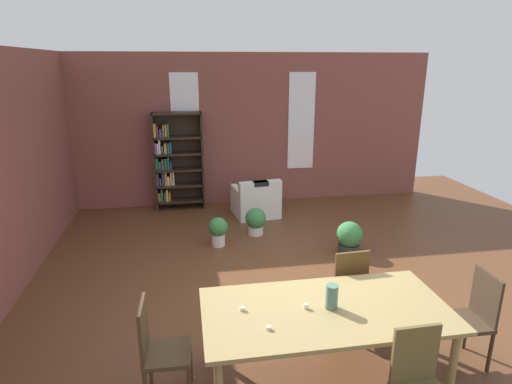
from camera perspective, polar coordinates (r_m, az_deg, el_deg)
name	(u,v)px	position (r m, az deg, el deg)	size (l,w,h in m)	color
ground_plane	(294,307)	(5.35, 5.17, -15.09)	(10.87, 10.87, 0.00)	brown
back_wall_brick	(244,130)	(8.80, -1.57, 8.34)	(7.75, 0.12, 3.03)	brown
window_pane_0	(186,124)	(8.63, -9.40, 8.96)	(0.55, 0.02, 1.97)	white
window_pane_1	(301,121)	(8.95, 6.09, 9.38)	(0.55, 0.02, 1.97)	white
dining_table	(326,315)	(3.99, 9.32, -15.94)	(2.20, 1.08, 0.75)	#99834F
vase_on_table	(332,297)	(3.92, 10.18, -13.63)	(0.11, 0.11, 0.22)	#4C7266
tealight_candle_0	(306,306)	(3.92, 6.74, -14.96)	(0.04, 0.04, 0.05)	silver
tealight_candle_1	(242,309)	(3.87, -1.83, -15.37)	(0.04, 0.04, 0.03)	silver
tealight_candle_2	(269,328)	(3.64, 1.73, -17.74)	(0.04, 0.04, 0.03)	silver
dining_chair_head_right	(472,316)	(4.72, 26.99, -14.53)	(0.40, 0.40, 0.95)	#3D2E1F
dining_chair_head_left	(158,348)	(3.93, -12.95, -19.71)	(0.41, 0.41, 0.95)	#4A3821
dining_chair_far_right	(346,284)	(4.85, 11.99, -12.02)	(0.42, 0.42, 0.95)	#553B1C
bookshelf_tall	(175,161)	(8.57, -10.83, 4.08)	(0.96, 0.33, 1.93)	#2D2319
armchair_white	(256,201)	(8.18, -0.01, -1.26)	(0.90, 0.90, 0.75)	white
potted_plant_by_shelf	(349,237)	(6.74, 12.39, -5.91)	(0.40, 0.40, 0.50)	#333338
potted_plant_corner	(218,230)	(6.86, -5.11, -5.10)	(0.31, 0.31, 0.47)	silver
potted_plant_window	(256,220)	(7.28, -0.05, -3.83)	(0.36, 0.36, 0.47)	silver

